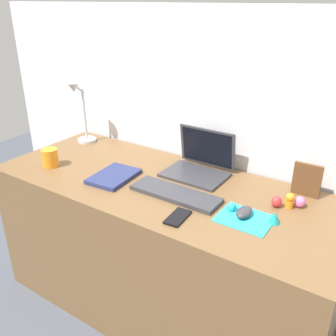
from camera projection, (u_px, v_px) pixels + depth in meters
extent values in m
plane|color=#474C56|center=(163.00, 303.00, 2.05)|extent=(6.00, 6.00, 0.00)
cube|color=silver|center=(201.00, 155.00, 2.02)|extent=(2.87, 0.05, 1.51)
cube|color=brown|center=(162.00, 248.00, 1.89)|extent=(1.67, 0.67, 0.74)
cube|color=#333338|center=(195.00, 175.00, 1.81)|extent=(0.30, 0.21, 0.01)
cube|color=#333338|center=(207.00, 147.00, 1.85)|extent=(0.30, 0.04, 0.20)
cube|color=black|center=(207.00, 147.00, 1.85)|extent=(0.27, 0.03, 0.17)
cube|color=#333338|center=(175.00, 194.00, 1.63)|extent=(0.41, 0.13, 0.02)
cube|color=#28B7CC|center=(245.00, 219.00, 1.46)|extent=(0.21, 0.17, 0.00)
ellipsoid|color=#333338|center=(244.00, 212.00, 1.47)|extent=(0.06, 0.10, 0.03)
cube|color=black|center=(178.00, 217.00, 1.46)|extent=(0.07, 0.13, 0.01)
cylinder|color=#B7B7BC|center=(87.00, 140.00, 2.25)|extent=(0.11, 0.11, 0.02)
cylinder|color=#B7B7BC|center=(85.00, 114.00, 2.18)|extent=(0.01, 0.01, 0.30)
cylinder|color=#B7B7BC|center=(78.00, 88.00, 2.09)|extent=(0.01, 0.09, 0.07)
cone|color=#B7B7BC|center=(74.00, 88.00, 2.06)|extent=(0.06, 0.06, 0.05)
cube|color=navy|center=(114.00, 176.00, 1.79)|extent=(0.19, 0.25, 0.02)
cube|color=brown|center=(307.00, 180.00, 1.61)|extent=(0.12, 0.02, 0.15)
cylinder|color=orange|center=(50.00, 158.00, 1.90)|extent=(0.08, 0.08, 0.09)
cone|color=teal|center=(275.00, 217.00, 1.43)|extent=(0.05, 0.05, 0.05)
ellipsoid|color=red|center=(277.00, 202.00, 1.54)|extent=(0.04, 0.04, 0.05)
cylinder|color=orange|center=(289.00, 204.00, 1.53)|extent=(0.03, 0.03, 0.03)
sphere|color=orange|center=(290.00, 197.00, 1.52)|extent=(0.04, 0.04, 0.04)
ellipsoid|color=pink|center=(300.00, 202.00, 1.54)|extent=(0.04, 0.04, 0.05)
ellipsoid|color=#28B7CC|center=(232.00, 207.00, 1.51)|extent=(0.04, 0.04, 0.04)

